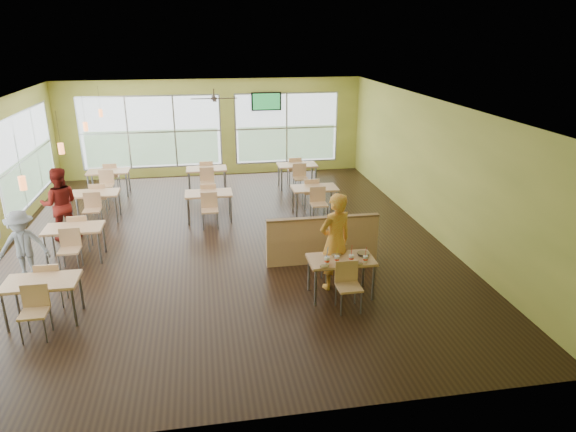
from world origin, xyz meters
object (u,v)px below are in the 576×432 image
at_px(main_table, 341,264).
at_px(man_plaid, 335,242).
at_px(half_wall_divider, 323,240).
at_px(food_basket, 363,254).

xyz_separation_m(main_table, man_plaid, (-0.03, 0.33, 0.32)).
distance_m(half_wall_divider, man_plaid, 1.20).
distance_m(half_wall_divider, food_basket, 1.47).
xyz_separation_m(main_table, half_wall_divider, (0.00, 1.45, -0.11)).
relative_size(man_plaid, food_basket, 8.04).
distance_m(main_table, man_plaid, 0.47).
bearing_deg(man_plaid, food_basket, 129.27).
height_order(main_table, man_plaid, man_plaid).
relative_size(main_table, half_wall_divider, 0.63).
distance_m(man_plaid, food_basket, 0.57).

